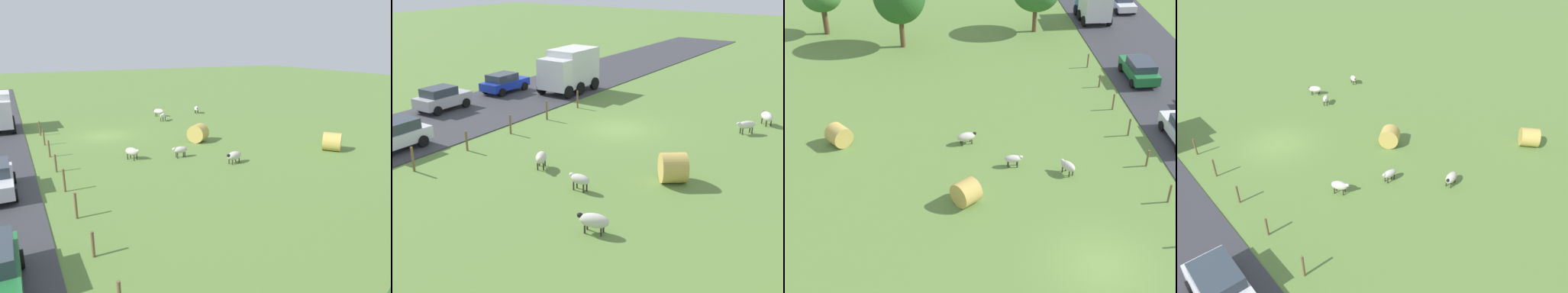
# 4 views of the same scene
# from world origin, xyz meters

# --- Properties ---
(ground_plane) EXTENTS (160.00, 160.00, 0.00)m
(ground_plane) POSITION_xyz_m (0.00, 0.00, 0.00)
(ground_plane) COLOR olive
(road_strip) EXTENTS (8.00, 80.00, 0.06)m
(road_strip) POSITION_xyz_m (10.07, 0.00, 0.03)
(road_strip) COLOR #38383D
(road_strip) RESTS_ON ground_plane
(sheep_1) EXTENTS (1.09, 0.48, 0.77)m
(sheep_1) POSITION_xyz_m (-3.01, 8.52, 0.54)
(sheep_1) COLOR beige
(sheep_1) RESTS_ON ground_plane
(sheep_2) EXTENTS (1.10, 1.15, 0.78)m
(sheep_2) POSITION_xyz_m (-6.65, -3.46, 0.54)
(sheep_2) COLOR silver
(sheep_2) RESTS_ON ground_plane
(sheep_3) EXTENTS (1.31, 0.83, 0.79)m
(sheep_3) POSITION_xyz_m (-5.56, 11.26, 0.51)
(sheep_3) COLOR beige
(sheep_3) RESTS_ON ground_plane
(sheep_4) EXTENTS (0.97, 1.15, 0.82)m
(sheep_4) POSITION_xyz_m (0.03, 7.47, 0.55)
(sheep_4) COLOR beige
(sheep_4) RESTS_ON ground_plane
(sheep_5) EXTENTS (1.17, 1.27, 0.83)m
(sheep_5) POSITION_xyz_m (-7.17, -5.87, 0.55)
(sheep_5) COLOR silver
(sheep_5) RESTS_ON ground_plane
(hay_bale_1) EXTENTS (1.77, 1.82, 1.39)m
(hay_bale_1) POSITION_xyz_m (-6.01, 5.36, 0.70)
(hay_bale_1) COLOR tan
(hay_bale_1) RESTS_ON ground_plane
(fence_post_0) EXTENTS (0.12, 0.12, 1.23)m
(fence_post_0) POSITION_xyz_m (4.88, -2.50, 0.61)
(fence_post_0) COLOR brown
(fence_post_0) RESTS_ON ground_plane
(fence_post_1) EXTENTS (0.12, 0.12, 1.25)m
(fence_post_1) POSITION_xyz_m (4.88, 0.94, 0.63)
(fence_post_1) COLOR brown
(fence_post_1) RESTS_ON ground_plane
(fence_post_2) EXTENTS (0.12, 0.12, 1.17)m
(fence_post_2) POSITION_xyz_m (4.88, 4.37, 0.59)
(fence_post_2) COLOR brown
(fence_post_2) RESTS_ON ground_plane
(fence_post_3) EXTENTS (0.12, 0.12, 1.10)m
(fence_post_3) POSITION_xyz_m (4.88, 7.80, 0.55)
(fence_post_3) COLOR brown
(fence_post_3) RESTS_ON ground_plane
(fence_post_4) EXTENTS (0.12, 0.12, 1.25)m
(fence_post_4) POSITION_xyz_m (4.88, 11.23, 0.62)
(fence_post_4) COLOR brown
(fence_post_4) RESTS_ON ground_plane
(truck_0) EXTENTS (2.80, 4.84, 3.29)m
(truck_0) POSITION_xyz_m (8.05, -5.93, 1.83)
(truck_0) COLOR white
(truck_0) RESTS_ON road_strip
(car_6) EXTENTS (1.96, 3.83, 1.60)m
(car_6) POSITION_xyz_m (12.15, 3.24, 0.89)
(car_6) COLOR #B7B7BC
(car_6) RESTS_ON road_strip
(car_7) EXTENTS (1.95, 3.93, 1.49)m
(car_7) POSITION_xyz_m (12.11, -2.86, 0.84)
(car_7) COLOR #1933B2
(car_7) RESTS_ON road_strip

